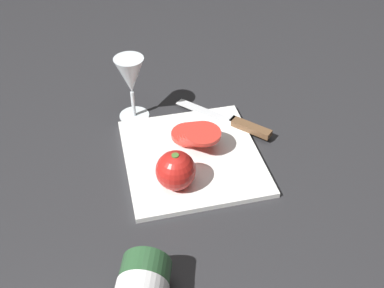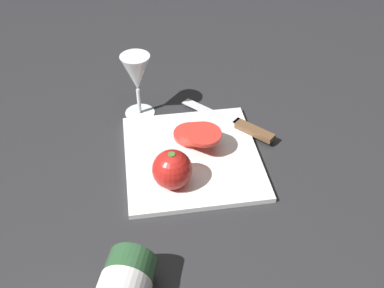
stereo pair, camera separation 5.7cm
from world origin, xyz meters
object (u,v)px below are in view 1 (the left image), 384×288
Objects in this scene: knife at (241,124)px; tomato_slice_stack_near at (195,134)px; wine_glass at (131,78)px; whole_tomato at (176,171)px.

knife is 0.12m from tomato_slice_stack_near.
wine_glass reaches higher than knife.
wine_glass is 0.27m from knife.
wine_glass is at bearing 38.91° from tomato_slice_stack_near.
whole_tomato is 0.60× the size of tomato_slice_stack_near.
tomato_slice_stack_near is (0.12, -0.07, -0.01)m from whole_tomato.
wine_glass is at bearing 10.65° from whole_tomato.
tomato_slice_stack_near is (-0.03, 0.12, 0.02)m from knife.
wine_glass is 1.96× the size of whole_tomato.
whole_tomato is at bearing 86.76° from knife.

